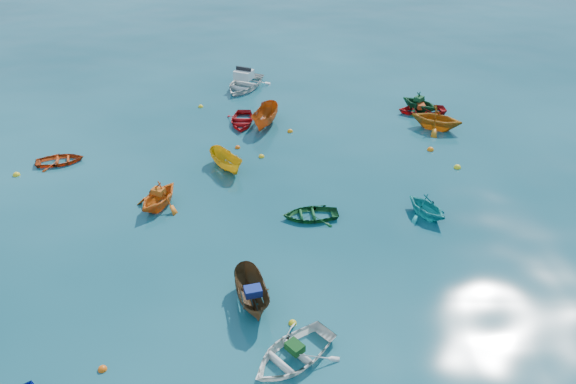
{
  "coord_description": "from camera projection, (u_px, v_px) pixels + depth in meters",
  "views": [
    {
      "loc": [
        0.5,
        -18.39,
        15.18
      ],
      "look_at": [
        0.0,
        5.0,
        0.4
      ],
      "focal_mm": 35.0,
      "sensor_mm": 36.0,
      "label": 1
    }
  ],
  "objects": [
    {
      "name": "dinghy_red_nw",
      "position": [
        61.0,
        163.0,
        30.99
      ],
      "size": [
        2.96,
        2.47,
        0.53
      ],
      "primitive_type": "imported",
      "rotation": [
        0.0,
        0.0,
        1.86
      ],
      "color": "#BE3B0F",
      "rests_on": "ground"
    },
    {
      "name": "tarp_green_a",
      "position": [
        295.0,
        347.0,
        19.12
      ],
      "size": [
        0.74,
        0.75,
        0.29
      ],
      "primitive_type": "cube",
      "rotation": [
        0.0,
        0.0,
        -0.81
      ],
      "color": "#114617",
      "rests_on": "dinghy_white_near"
    },
    {
      "name": "buoy_or_e",
      "position": [
        290.0,
        132.0,
        34.26
      ],
      "size": [
        0.35,
        0.35,
        0.35
      ],
      "primitive_type": "sphere",
      "color": "orange",
      "rests_on": "ground"
    },
    {
      "name": "sampan_orange_n",
      "position": [
        266.0,
        125.0,
        35.05
      ],
      "size": [
        2.02,
        3.53,
        1.28
      ],
      "primitive_type": "imported",
      "rotation": [
        0.0,
        0.0,
        -0.25
      ],
      "color": "#B94F11",
      "rests_on": "ground"
    },
    {
      "name": "dinghy_white_near",
      "position": [
        293.0,
        359.0,
        19.33
      ],
      "size": [
        4.08,
        4.05,
        0.7
      ],
      "primitive_type": "imported",
      "rotation": [
        0.0,
        0.0,
        -0.81
      ],
      "color": "white",
      "rests_on": "ground"
    },
    {
      "name": "sampan_yellow_mid",
      "position": [
        227.0,
        169.0,
        30.44
      ],
      "size": [
        2.52,
        2.86,
        1.08
      ],
      "primitive_type": "imported",
      "rotation": [
        0.0,
        0.0,
        0.65
      ],
      "color": "gold",
      "rests_on": "ground"
    },
    {
      "name": "buoy_or_c",
      "position": [
        238.0,
        148.0,
        32.47
      ],
      "size": [
        0.32,
        0.32,
        0.32
      ],
      "primitive_type": "sphere",
      "color": "#EE590C",
      "rests_on": "ground"
    },
    {
      "name": "buoy_or_a",
      "position": [
        103.0,
        370.0,
        18.93
      ],
      "size": [
        0.31,
        0.31,
        0.31
      ],
      "primitive_type": "sphere",
      "color": "#F65B0D",
      "rests_on": "ground"
    },
    {
      "name": "dinghy_green_n",
      "position": [
        419.0,
        111.0,
        36.88
      ],
      "size": [
        3.44,
        3.42,
        1.37
      ],
      "primitive_type": "imported",
      "rotation": [
        0.0,
        0.0,
        0.83
      ],
      "color": "#135128",
      "rests_on": "ground"
    },
    {
      "name": "buoy_ye_b",
      "position": [
        17.0,
        175.0,
        29.83
      ],
      "size": [
        0.38,
        0.38,
        0.38
      ],
      "primitive_type": "sphere",
      "color": "yellow",
      "rests_on": "ground"
    },
    {
      "name": "buoy_ye_a",
      "position": [
        293.0,
        324.0,
        20.72
      ],
      "size": [
        0.31,
        0.31,
        0.31
      ],
      "primitive_type": "sphere",
      "color": "yellow",
      "rests_on": "ground"
    },
    {
      "name": "dinghy_red_ne",
      "position": [
        421.0,
        113.0,
        36.65
      ],
      "size": [
        3.27,
        2.47,
        0.64
      ],
      "primitive_type": "imported",
      "rotation": [
        0.0,
        0.0,
        -1.48
      ],
      "color": "#B70F11",
      "rests_on": "ground"
    },
    {
      "name": "dinghy_orange_far",
      "position": [
        435.0,
        129.0,
        34.63
      ],
      "size": [
        3.88,
        3.67,
        1.62
      ],
      "primitive_type": "imported",
      "rotation": [
        0.0,
        0.0,
        1.16
      ],
      "color": "#BB6811",
      "rests_on": "ground"
    },
    {
      "name": "tarp_orange_a",
      "position": [
        158.0,
        191.0,
        26.91
      ],
      "size": [
        0.69,
        0.62,
        0.28
      ],
      "primitive_type": "cube",
      "rotation": [
        0.0,
        0.0,
        -0.38
      ],
      "color": "#BC5413",
      "rests_on": "dinghy_orange_w"
    },
    {
      "name": "motorboat_white",
      "position": [
        244.0,
        88.0,
        40.28
      ],
      "size": [
        4.28,
        4.93,
        1.46
      ],
      "primitive_type": "imported",
      "rotation": [
        0.0,
        0.0,
        -0.38
      ],
      "color": "silver",
      "rests_on": "ground"
    },
    {
      "name": "tarp_green_b",
      "position": [
        419.0,
        99.0,
        36.5
      ],
      "size": [
        0.73,
        0.73,
        0.29
      ],
      "primitive_type": "cube",
      "rotation": [
        0.0,
        0.0,
        0.83
      ],
      "color": "#114520",
      "rests_on": "dinghy_green_n"
    },
    {
      "name": "dinghy_red_far",
      "position": [
        242.0,
        123.0,
        35.27
      ],
      "size": [
        2.13,
        2.97,
        0.61
      ],
      "primitive_type": "imported",
      "rotation": [
        0.0,
        0.0,
        -0.0
      ],
      "color": "#A80E11",
      "rests_on": "ground"
    },
    {
      "name": "buoy_ye_e",
      "position": [
        457.0,
        168.0,
        30.51
      ],
      "size": [
        0.39,
        0.39,
        0.39
      ],
      "primitive_type": "sphere",
      "color": "yellow",
      "rests_on": "ground"
    },
    {
      "name": "buoy_ye_c",
      "position": [
        261.0,
        157.0,
        31.55
      ],
      "size": [
        0.33,
        0.33,
        0.33
      ],
      "primitive_type": "sphere",
      "color": "yellow",
      "rests_on": "ground"
    },
    {
      "name": "sampan_brown_mid",
      "position": [
        253.0,
        303.0,
        21.63
      ],
      "size": [
        1.96,
        3.25,
        1.18
      ],
      "primitive_type": "imported",
      "rotation": [
        0.0,
        0.0,
        0.28
      ],
      "color": "#4E351C",
      "rests_on": "ground"
    },
    {
      "name": "buoy_or_d",
      "position": [
        430.0,
        150.0,
        32.25
      ],
      "size": [
        0.39,
        0.39,
        0.39
      ],
      "primitive_type": "sphere",
      "color": "orange",
      "rests_on": "ground"
    },
    {
      "name": "dinghy_green_e",
      "position": [
        310.0,
        217.0,
        26.53
      ],
      "size": [
        2.84,
        2.19,
        0.54
      ],
      "primitive_type": "imported",
      "rotation": [
        0.0,
        0.0,
        -1.45
      ],
      "color": "#114C21",
      "rests_on": "ground"
    },
    {
      "name": "buoy_ye_d",
      "position": [
        201.0,
        107.0,
        37.42
      ],
      "size": [
        0.33,
        0.33,
        0.33
      ],
      "primitive_type": "sphere",
      "color": "yellow",
      "rests_on": "ground"
    },
    {
      "name": "ground",
      "position": [
        285.0,
        263.0,
        23.67
      ],
      "size": [
        160.0,
        160.0,
        0.0
      ],
      "primitive_type": "plane",
      "color": "#093442",
      "rests_on": "ground"
    },
    {
      "name": "tarp_orange_b",
      "position": [
        421.0,
        106.0,
        36.39
      ],
      "size": [
        0.54,
        0.68,
        0.31
      ],
      "primitive_type": "cube",
      "rotation": [
        0.0,
        0.0,
        -1.48
      ],
      "color": "#B23812",
      "rests_on": "dinghy_red_ne"
    },
    {
      "name": "dinghy_cyan_se",
      "position": [
        425.0,
        215.0,
        26.66
      ],
      "size": [
        2.96,
        3.04,
        1.22
      ],
      "primitive_type": "imported",
      "rotation": [
        0.0,
        0.0,
        0.61
      ],
      "color": "teal",
      "rests_on": "ground"
    },
    {
      "name": "dinghy_orange_w",
      "position": [
        160.0,
        206.0,
        27.32
      ],
      "size": [
        3.13,
        3.34,
        1.41
      ],
      "primitive_type": "imported",
      "rotation": [
        0.0,
        0.0,
        -0.38
      ],
      "color": "orange",
      "rests_on": "ground"
    },
    {
      "name": "tarp_blue_a",
      "position": [
        253.0,
        291.0,
        21.11
      ],
      "size": [
        0.75,
        0.64,
        0.31
      ],
      "primitive_type": "cube",
      "rotation": [
        0.0,
        0.0,
        0.28
      ],
      "color": "navy",
      "rests_on": "sampan_brown_mid"
    }
  ]
}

